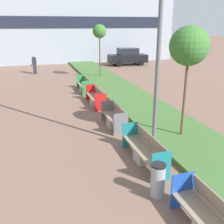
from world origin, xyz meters
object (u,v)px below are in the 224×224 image
Objects in this scene: bench_green_frame at (85,86)px; litter_bin at (158,180)px; street_lamp_post at (161,2)px; pedestrian_walking at (34,64)px; bench_teal_frame at (145,151)px; parked_car_distant at (128,57)px; sapling_tree_far at (99,32)px; bench_red_frame at (96,98)px; sapling_tree_near at (189,47)px; bench_grey_frame at (115,119)px.

bench_green_frame is 2.37× the size of litter_bin.
street_lamp_post is (1.03, 2.40, 4.49)m from litter_bin.
pedestrian_walking is at bearing 111.11° from bench_green_frame.
bench_green_frame reaches higher than litter_bin.
street_lamp_post is 18.09m from pedestrian_walking.
bench_teal_frame is 0.58× the size of parked_car_distant.
litter_bin is 0.22× the size of sapling_tree_far.
bench_red_frame is 15.40m from parked_car_distant.
bench_teal_frame is 0.27× the size of street_lamp_post.
bench_red_frame is 0.56× the size of parked_car_distant.
street_lamp_post is at bearing -86.27° from bench_green_frame.
parked_car_distant is (4.80, 19.15, -2.66)m from sapling_tree_near.
parked_car_distant reaches higher than bench_red_frame.
bench_red_frame reaches higher than litter_bin.
pedestrian_walking is (-3.04, 17.86, 0.49)m from bench_teal_frame.
sapling_tree_far is 7.03m from pedestrian_walking.
pedestrian_walking is (-3.04, 7.88, 0.50)m from bench_green_frame.
bench_grey_frame is at bearing 137.51° from sapling_tree_near.
litter_bin is 0.10× the size of street_lamp_post.
bench_green_frame is 0.51× the size of sapling_tree_far.
sapling_tree_near is 0.99× the size of sapling_tree_far.
bench_red_frame is 0.55× the size of sapling_tree_far.
bench_teal_frame and bench_green_frame have the same top height.
street_lamp_post is (0.61, -6.09, 4.59)m from bench_red_frame.
parked_car_distant reaches higher than bench_green_frame.
bench_teal_frame is 4.67m from street_lamp_post.
sapling_tree_far is (1.54, 13.47, -1.23)m from street_lamp_post.
litter_bin is at bearing -92.03° from bench_green_frame.
bench_grey_frame is 4.34m from sapling_tree_near.
pedestrian_walking reaches higher than bench_teal_frame.
litter_bin is at bearing -103.27° from bench_teal_frame.
parked_car_distant is at bearing 67.96° from bench_grey_frame.
bench_red_frame is 11.57m from pedestrian_walking.
parked_car_distant is (7.37, 22.22, 0.44)m from litter_bin.
street_lamp_post reaches higher than bench_teal_frame.
litter_bin is 23.41m from parked_car_distant.
street_lamp_post reaches higher than pedestrian_walking.
sapling_tree_near is at bearing -72.60° from pedestrian_walking.
parked_car_distant is at bearing 52.94° from sapling_tree_far.
bench_grey_frame is 11.54m from sapling_tree_far.
sapling_tree_far is (2.15, 10.82, 3.37)m from bench_grey_frame.
sapling_tree_far is at bearing -125.77° from parked_car_distant.
sapling_tree_near is 19.92m from parked_car_distant.
bench_red_frame and bench_green_frame have the same top height.
litter_bin is at bearing -92.82° from bench_red_frame.
bench_grey_frame is at bearing 90.10° from bench_teal_frame.
litter_bin is at bearing -107.05° from parked_car_distant.
bench_grey_frame is 3.44m from bench_red_frame.
bench_red_frame is at bearing 111.63° from sapling_tree_near.
sapling_tree_far reaches higher than bench_green_frame.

